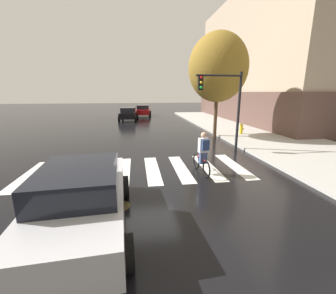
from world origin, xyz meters
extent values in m
plane|color=black|center=(0.00, 0.00, 0.00)|extent=(120.00, 120.00, 0.00)
cube|color=#B2AFA8|center=(8.75, 0.00, 0.07)|extent=(6.50, 50.00, 0.15)
cube|color=silver|center=(-4.63, 0.00, 0.01)|extent=(0.55, 3.44, 0.01)
cube|color=silver|center=(-3.42, 0.00, 0.01)|extent=(0.55, 3.44, 0.01)
cube|color=silver|center=(-2.21, 0.00, 0.01)|extent=(0.55, 3.44, 0.01)
cube|color=silver|center=(-1.00, 0.00, 0.01)|extent=(0.55, 3.44, 0.01)
cube|color=silver|center=(0.20, 0.00, 0.01)|extent=(0.55, 3.44, 0.01)
cube|color=silver|center=(1.41, 0.00, 0.01)|extent=(0.55, 3.44, 0.01)
cube|color=silver|center=(2.62, 0.00, 0.01)|extent=(0.55, 3.44, 0.01)
cube|color=silver|center=(3.83, 0.00, 0.01)|extent=(0.55, 3.44, 0.01)
cylinder|color=#473D1E|center=(-0.97, -2.93, 0.00)|extent=(0.64, 0.64, 0.01)
cube|color=#B7B7BC|center=(-1.69, -3.91, 0.69)|extent=(2.12, 4.70, 0.70)
cube|color=black|center=(-1.68, -4.06, 1.31)|extent=(1.78, 2.30, 0.55)
cylinder|color=black|center=(-2.74, -2.50, 0.34)|extent=(0.28, 0.69, 0.68)
cylinder|color=black|center=(-0.82, -2.38, 0.34)|extent=(0.28, 0.69, 0.68)
cylinder|color=black|center=(-2.56, -5.44, 0.34)|extent=(0.28, 0.69, 0.68)
cylinder|color=black|center=(-0.64, -5.32, 0.34)|extent=(0.28, 0.69, 0.68)
cube|color=black|center=(-1.27, 17.33, 0.64)|extent=(2.01, 4.38, 0.65)
cube|color=black|center=(-1.28, 17.20, 1.22)|extent=(1.67, 2.15, 0.51)
cylinder|color=black|center=(-2.06, 18.76, 0.32)|extent=(0.27, 0.65, 0.63)
cylinder|color=black|center=(-0.28, 18.64, 0.32)|extent=(0.27, 0.65, 0.63)
cylinder|color=black|center=(-2.25, 16.03, 0.32)|extent=(0.27, 0.65, 0.63)
cylinder|color=black|center=(-0.47, 15.91, 0.32)|extent=(0.27, 0.65, 0.63)
cube|color=maroon|center=(0.58, 21.64, 0.65)|extent=(2.14, 4.47, 0.66)
cube|color=black|center=(0.57, 21.50, 1.24)|extent=(1.74, 2.21, 0.52)
cylinder|color=black|center=(-0.19, 23.10, 0.32)|extent=(0.29, 0.66, 0.64)
cylinder|color=black|center=(1.61, 22.93, 0.32)|extent=(0.29, 0.66, 0.64)
cylinder|color=black|center=(-0.45, 20.35, 0.32)|extent=(0.29, 0.66, 0.64)
cylinder|color=black|center=(1.35, 20.18, 0.32)|extent=(0.29, 0.66, 0.64)
torus|color=black|center=(2.18, -1.15, 0.33)|extent=(0.13, 0.66, 0.66)
torus|color=black|center=(2.07, -0.11, 0.33)|extent=(0.13, 0.66, 0.66)
cylinder|color=red|center=(2.12, -0.63, 0.61)|extent=(0.14, 0.89, 0.05)
cylinder|color=red|center=(2.14, -0.78, 0.68)|extent=(0.04, 0.04, 0.45)
cube|color=#384772|center=(2.14, -0.78, 0.73)|extent=(0.30, 0.23, 0.56)
cube|color=silver|center=(2.14, -0.78, 1.18)|extent=(0.38, 0.28, 0.56)
sphere|color=tan|center=(2.14, -0.78, 1.58)|extent=(0.22, 0.22, 0.22)
cube|color=navy|center=(2.16, -0.96, 1.23)|extent=(0.30, 0.19, 0.40)
cylinder|color=black|center=(5.05, 2.48, 2.10)|extent=(0.14, 0.14, 4.20)
cylinder|color=black|center=(3.85, 2.48, 4.00)|extent=(2.40, 0.10, 0.10)
cube|color=black|center=(2.89, 2.48, 3.65)|extent=(0.24, 0.20, 0.76)
sphere|color=red|center=(2.89, 2.37, 3.89)|extent=(0.14, 0.14, 0.14)
sphere|color=gold|center=(2.89, 2.37, 3.65)|extent=(0.14, 0.14, 0.14)
sphere|color=green|center=(2.89, 2.37, 3.41)|extent=(0.14, 0.14, 0.14)
cylinder|color=gold|center=(7.32, 6.53, 0.47)|extent=(0.22, 0.22, 0.65)
sphere|color=gold|center=(7.32, 6.53, 0.84)|extent=(0.18, 0.18, 0.18)
cylinder|color=gold|center=(7.48, 6.53, 0.51)|extent=(0.12, 0.09, 0.09)
cylinder|color=#4C3823|center=(5.16, 6.23, 1.60)|extent=(0.24, 0.24, 3.19)
ellipsoid|color=olive|center=(5.16, 6.23, 4.78)|extent=(3.97, 3.97, 4.57)
cube|color=brown|center=(17.98, 14.89, 1.60)|extent=(16.14, 21.80, 3.20)
cube|color=tan|center=(17.98, 14.89, 8.15)|extent=(15.82, 21.37, 9.90)
camera|label=1|loc=(-0.40, -8.81, 3.17)|focal=23.64mm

